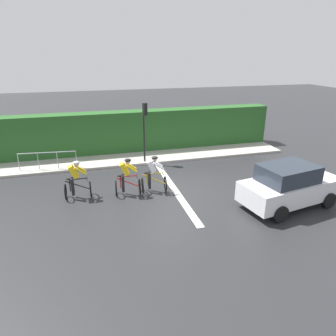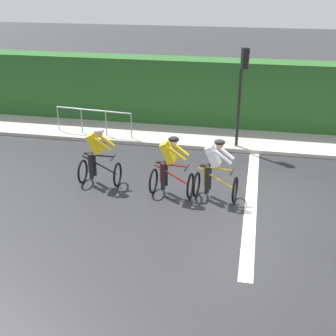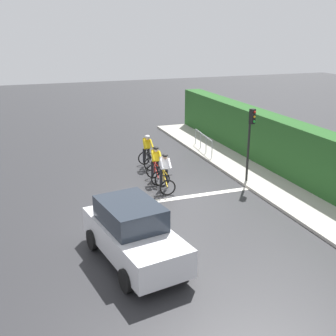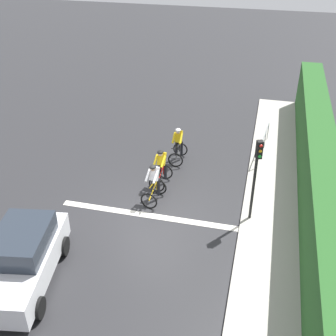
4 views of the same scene
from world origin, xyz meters
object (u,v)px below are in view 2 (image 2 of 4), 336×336
at_px(cyclist_lead, 98,158).
at_px(cyclist_mid, 215,171).
at_px(pedestrian_railing_kerbside, 93,117).
at_px(cyclist_second, 170,167).
at_px(traffic_light_near_crossing, 242,84).

height_order(cyclist_lead, cyclist_mid, same).
xyz_separation_m(cyclist_lead, cyclist_mid, (-0.23, -3.25, 0.00)).
bearing_deg(pedestrian_railing_kerbside, cyclist_second, -137.83).
xyz_separation_m(cyclist_mid, pedestrian_railing_kerbside, (3.92, 4.73, -0.03)).
relative_size(cyclist_second, cyclist_mid, 1.00).
height_order(traffic_light_near_crossing, pedestrian_railing_kerbside, traffic_light_near_crossing).
relative_size(cyclist_mid, pedestrian_railing_kerbside, 0.57).
bearing_deg(cyclist_mid, cyclist_second, 90.75).
xyz_separation_m(cyclist_second, cyclist_mid, (0.02, -1.16, 0.00)).
height_order(cyclist_second, traffic_light_near_crossing, traffic_light_near_crossing).
height_order(cyclist_second, cyclist_mid, same).
distance_m(cyclist_lead, pedestrian_railing_kerbside, 3.98).
relative_size(cyclist_lead, cyclist_second, 1.00).
bearing_deg(traffic_light_near_crossing, cyclist_lead, 133.90).
bearing_deg(cyclist_lead, cyclist_second, -96.69).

